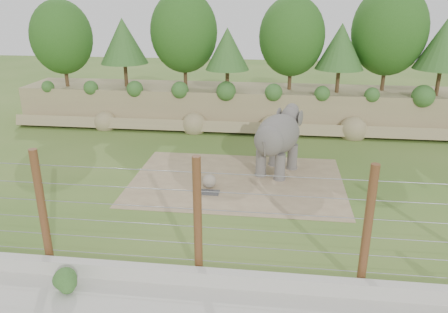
# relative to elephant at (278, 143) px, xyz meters

# --- Properties ---
(ground) EXTENTS (90.00, 90.00, 0.00)m
(ground) POSITION_rel_elephant_xyz_m (-2.36, -4.37, -1.54)
(ground) COLOR #406A23
(ground) RESTS_ON ground
(back_embankment) EXTENTS (30.00, 5.52, 8.77)m
(back_embankment) POSITION_rel_elephant_xyz_m (-1.77, 8.31, 2.43)
(back_embankment) COLOR #91815C
(back_embankment) RESTS_ON ground
(dirt_patch) EXTENTS (10.00, 7.00, 0.02)m
(dirt_patch) POSITION_rel_elephant_xyz_m (-1.86, -1.37, -1.53)
(dirt_patch) COLOR #8C7455
(dirt_patch) RESTS_ON ground
(drain_grate) EXTENTS (1.00, 0.60, 0.03)m
(drain_grate) POSITION_rel_elephant_xyz_m (-3.01, -2.86, -1.50)
(drain_grate) COLOR #262628
(drain_grate) RESTS_ON dirt_patch
(elephant) EXTENTS (2.96, 4.14, 3.08)m
(elephant) POSITION_rel_elephant_xyz_m (0.00, 0.00, 0.00)
(elephant) COLOR #605B56
(elephant) RESTS_ON ground
(stone_ball) EXTENTS (0.65, 0.65, 0.65)m
(stone_ball) POSITION_rel_elephant_xyz_m (-3.05, -2.29, -1.20)
(stone_ball) COLOR gray
(stone_ball) RESTS_ON dirt_patch
(retaining_wall) EXTENTS (26.00, 0.35, 0.50)m
(retaining_wall) POSITION_rel_elephant_xyz_m (-2.36, -9.37, -1.29)
(retaining_wall) COLOR beige
(retaining_wall) RESTS_ON ground
(barrier_fence) EXTENTS (20.26, 0.26, 4.00)m
(barrier_fence) POSITION_rel_elephant_xyz_m (-2.36, -8.87, 0.46)
(barrier_fence) COLOR #592D18
(barrier_fence) RESTS_ON ground
(walkway_shrub) EXTENTS (0.68, 0.68, 0.68)m
(walkway_shrub) POSITION_rel_elephant_xyz_m (-6.16, -10.17, -1.19)
(walkway_shrub) COLOR #366227
(walkway_shrub) RESTS_ON walkway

